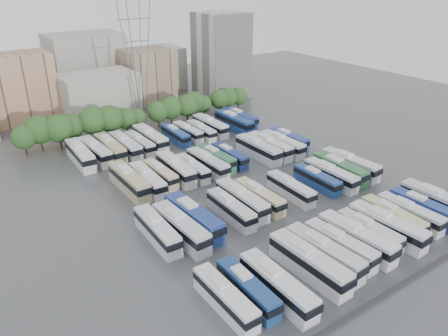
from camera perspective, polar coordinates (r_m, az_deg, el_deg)
ground at (r=82.31m, az=3.09°, el=-2.99°), size 220.00×220.00×0.00m
parapet at (r=63.81m, az=22.11°, el=-13.94°), size 56.00×0.50×0.50m
tree_line at (r=113.06m, az=-11.24°, el=6.91°), size 64.83×7.99×8.42m
city_buildings at (r=137.82m, az=-18.42°, el=10.75°), size 102.00×35.00×20.00m
apartment_tower at (r=142.05m, az=-0.36°, el=14.48°), size 14.00×14.00×26.00m
electricity_pylon at (r=118.73m, az=-11.32°, el=14.77°), size 9.00×6.91×33.83m
bus_r0_s0 at (r=55.24m, az=0.14°, el=-16.58°), size 2.56×11.39×3.57m
bus_r0_s1 at (r=56.67m, az=3.08°, el=-15.43°), size 2.79×11.16×3.48m
bus_r0_s2 at (r=57.01m, az=7.01°, el=-14.97°), size 3.02×12.83×4.01m
bus_r0_s4 at (r=61.18m, az=11.07°, el=-12.04°), size 3.11×13.41×4.20m
bus_r0_s5 at (r=63.57m, az=12.90°, el=-10.76°), size 3.46×12.95×4.02m
bus_r0_s6 at (r=65.97m, az=14.90°, el=-9.70°), size 3.18×12.04×3.74m
bus_r0_s7 at (r=67.95m, az=16.93°, el=-8.73°), size 3.44×12.96×4.03m
bus_r0_s8 at (r=70.62m, az=18.41°, el=-7.84°), size 2.51×11.09×3.47m
bus_r0_s9 at (r=72.27m, az=20.53°, el=-7.13°), size 3.43×13.01×4.05m
bus_r0_s10 at (r=75.52m, az=21.18°, el=-5.99°), size 3.06×11.62×3.61m
bus_r0_s11 at (r=77.63m, az=23.10°, el=-5.47°), size 2.59×11.51×3.60m
bus_r0_s12 at (r=80.05m, az=24.53°, el=-4.78°), size 2.56×11.71×3.67m
bus_r0_s13 at (r=82.37m, az=26.26°, el=-4.08°), size 2.97×13.52×4.24m
bus_r1_s0 at (r=67.80m, az=-8.73°, el=-8.02°), size 3.09×12.27×3.82m
bus_r1_s1 at (r=67.70m, az=-5.65°, el=-7.73°), size 3.30×13.21×4.12m
bus_r1_s2 at (r=69.94m, az=-3.98°, el=-6.45°), size 3.51×13.64×4.24m
bus_r1_s4 at (r=72.65m, az=0.90°, el=-5.38°), size 2.85×11.67×3.64m
bus_r1_s5 at (r=75.18m, az=2.36°, el=-4.15°), size 3.04×12.66×3.95m
bus_r1_s6 at (r=76.65m, az=4.61°, el=-3.74°), size 2.59×11.64×3.65m
bus_r1_s8 at (r=80.16m, az=8.69°, el=-2.66°), size 2.93×11.41×3.55m
bus_r1_s10 at (r=84.63m, az=12.05°, el=-1.45°), size 2.55×10.88×3.40m
bus_r1_s11 at (r=86.51m, az=13.79°, el=-0.89°), size 2.69×12.17×3.82m
bus_r1_s12 at (r=89.19m, az=14.86°, el=-0.14°), size 3.14×12.87×4.01m
bus_r1_s13 at (r=91.80m, az=16.12°, el=0.46°), size 3.41×13.23×4.12m
bus_r2_s1 at (r=83.13m, az=-12.28°, el=-1.65°), size 3.04×13.58×4.26m
bus_r2_s2 at (r=83.31m, az=-9.96°, el=-1.54°), size 3.17×12.39×3.86m
bus_r2_s3 at (r=85.88m, az=-8.32°, el=-0.74°), size 2.59×10.95×3.42m
bus_r2_s4 at (r=87.05m, az=-6.33°, el=-0.03°), size 3.42×13.11×4.08m
bus_r2_s5 at (r=87.64m, az=-4.15°, el=-0.01°), size 2.65×10.84×3.38m
bus_r2_s6 at (r=88.99m, az=-2.11°, el=0.61°), size 2.86×12.35×3.86m
bus_r2_s7 at (r=91.86m, az=-1.12°, el=1.35°), size 3.00×11.76×3.66m
bus_r2_s8 at (r=93.24m, az=0.70°, el=1.65°), size 2.40×10.96×3.44m
bus_r2_s10 at (r=96.00m, az=4.49°, el=2.48°), size 2.88×13.10×4.11m
bus_r2_s11 at (r=97.96m, az=5.98°, el=2.87°), size 2.98×12.97×4.06m
bus_r2_s12 at (r=99.59m, az=7.61°, el=3.13°), size 2.86×12.68×3.97m
bus_r2_s13 at (r=103.26m, az=8.38°, el=3.77°), size 2.78×11.53×3.60m
bus_r3_s0 at (r=97.67m, az=-18.26°, el=1.68°), size 3.40×13.45×4.19m
bus_r3_s1 at (r=98.76m, az=-16.44°, el=2.14°), size 3.42×13.09×4.07m
bus_r3_s2 at (r=99.55m, az=-14.65°, el=2.56°), size 2.98×13.18×4.13m
bus_r3_s3 at (r=100.04m, az=-12.74°, el=2.86°), size 2.85×13.05×4.09m
bus_r3_s4 at (r=101.17m, az=-10.96°, el=3.14°), size 2.79×11.71×3.66m
bus_r3_s5 at (r=103.25m, az=-9.60°, el=3.87°), size 2.99×13.52×4.24m
bus_r3_s7 at (r=105.64m, az=-6.37°, el=4.33°), size 2.64×11.11×3.47m
bus_r3_s8 at (r=107.38m, az=-4.76°, el=4.73°), size 2.72×10.98×3.42m
bus_r3_s9 at (r=107.94m, az=-2.99°, el=4.89°), size 2.57×10.95×3.42m
bus_r3_s10 at (r=110.56m, az=-1.79°, el=5.55°), size 2.86×12.71×3.98m
bus_r3_s12 at (r=112.95m, az=1.29°, el=6.05°), size 3.07×13.56×4.25m
bus_r3_s13 at (r=116.53m, az=2.09°, el=6.55°), size 2.90×12.50×3.91m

